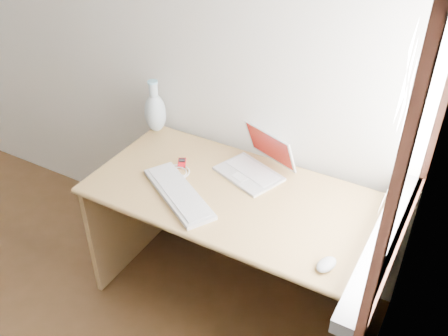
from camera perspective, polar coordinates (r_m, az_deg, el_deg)
The scene contains 10 objects.
back_wall at distance 2.83m, azimuth -13.51°, elevation 17.21°, with size 3.50×0.04×2.60m, color white.
window at distance 1.76m, azimuth 21.42°, elevation 3.55°, with size 0.11×0.99×1.10m.
desk at distance 2.48m, azimuth 2.03°, elevation -5.60°, with size 1.35×0.68×0.72m.
laptop at distance 2.41m, azimuth 3.29°, elevation 0.58°, with size 0.35×0.34×0.20m.
external_keyboard at distance 2.28m, azimuth -5.21°, elevation -2.88°, with size 0.48×0.37×0.02m.
mouse at distance 1.98m, azimuth 11.62°, elevation -10.75°, with size 0.06×0.10×0.04m, color silver.
ipod at distance 2.49m, azimuth -4.84°, elevation 0.57°, with size 0.08×0.10×0.01m.
cable_coil at distance 2.43m, azimuth -5.41°, elevation -0.45°, with size 0.13×0.13×0.01m, color white.
remote at distance 2.39m, azimuth -5.52°, elevation -1.26°, with size 0.03×0.09×0.01m, color white.
vase at distance 2.72m, azimuth -7.87°, elevation 6.44°, with size 0.12×0.12×0.30m.
Camera 1 is at (1.85, -0.23, 2.13)m, focal length 40.00 mm.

